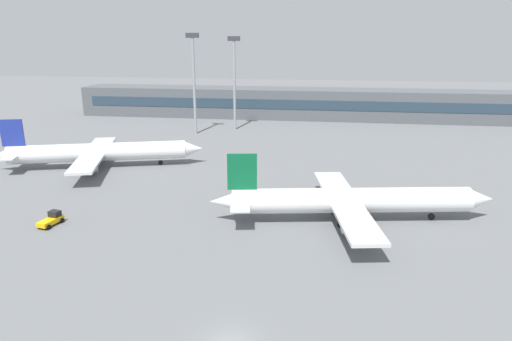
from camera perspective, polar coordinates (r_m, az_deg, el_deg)
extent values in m
plane|color=slate|center=(75.59, 2.71, -2.29)|extent=(400.00, 400.00, 0.00)
cube|color=#4C5156|center=(141.95, 5.51, 8.42)|extent=(137.13, 12.00, 9.00)
cube|color=#263847|center=(135.91, 5.39, 8.25)|extent=(130.28, 0.16, 2.80)
cylinder|color=silver|center=(63.00, 11.92, -3.70)|extent=(32.49, 8.84, 3.42)
cone|color=silver|center=(69.26, 26.36, -3.26)|extent=(4.25, 3.84, 3.25)
cone|color=silver|center=(61.39, -4.27, -3.92)|extent=(3.77, 2.94, 2.39)
cube|color=#0C5933|center=(59.98, -1.76, -0.16)|extent=(3.95, 0.99, 4.95)
cube|color=silver|center=(61.25, -1.98, -3.75)|extent=(4.00, 9.29, 0.22)
cube|color=silver|center=(62.89, 11.11, -3.95)|extent=(8.82, 27.32, 0.45)
cylinder|color=gray|center=(58.49, 12.16, -6.95)|extent=(3.14, 2.26, 1.80)
cylinder|color=gray|center=(68.27, 10.10, -3.37)|extent=(3.14, 2.26, 1.80)
cylinder|color=black|center=(67.38, 21.25, -5.45)|extent=(0.95, 0.51, 0.90)
cylinder|color=black|center=(61.41, 10.63, -6.69)|extent=(0.95, 0.51, 0.90)
cylinder|color=black|center=(65.64, 9.80, -5.09)|extent=(0.95, 0.51, 0.90)
cylinder|color=silver|center=(92.14, -19.21, 2.20)|extent=(32.51, 12.84, 3.47)
cone|color=silver|center=(90.49, -7.94, 2.73)|extent=(4.61, 4.26, 3.30)
cone|color=silver|center=(97.11, -29.60, 1.64)|extent=(4.03, 3.33, 2.43)
cube|color=navy|center=(95.29, -28.41, 4.20)|extent=(3.95, 1.48, 5.03)
cube|color=silver|center=(96.19, -28.24, 1.83)|extent=(5.09, 9.49, 0.22)
cube|color=silver|center=(92.38, -19.76, 2.01)|extent=(12.13, 27.52, 0.46)
cylinder|color=gray|center=(87.51, -20.32, 0.30)|extent=(3.33, 2.60, 1.83)
cylinder|color=gray|center=(97.91, -19.10, 2.08)|extent=(3.33, 2.60, 1.83)
cylinder|color=black|center=(91.31, -11.96, 0.99)|extent=(0.98, 0.61, 0.91)
cylinder|color=black|center=(90.89, -20.45, 0.21)|extent=(0.98, 0.61, 0.91)
cylinder|color=black|center=(95.38, -19.90, 1.01)|extent=(0.98, 0.61, 0.91)
cube|color=#F2B20C|center=(66.88, -24.51, -5.81)|extent=(2.18, 3.83, 0.60)
cube|color=black|center=(67.24, -24.05, -5.04)|extent=(1.59, 1.35, 0.90)
cylinder|color=black|center=(67.26, -23.30, -5.81)|extent=(0.38, 0.74, 0.70)
cylinder|color=black|center=(68.29, -24.27, -5.60)|extent=(0.38, 0.74, 0.70)
cylinder|color=black|center=(65.69, -24.70, -6.52)|extent=(0.38, 0.74, 0.70)
cylinder|color=black|center=(66.74, -25.67, -6.28)|extent=(0.38, 0.74, 0.70)
cylinder|color=gray|center=(122.52, -2.74, 10.56)|extent=(0.70, 0.70, 23.28)
cube|color=#333338|center=(121.86, -2.82, 16.29)|extent=(3.20, 0.80, 1.20)
cylinder|color=gray|center=(117.90, -7.80, 10.38)|extent=(0.70, 0.70, 24.07)
cube|color=#333338|center=(117.25, -8.05, 16.53)|extent=(3.20, 0.80, 1.20)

